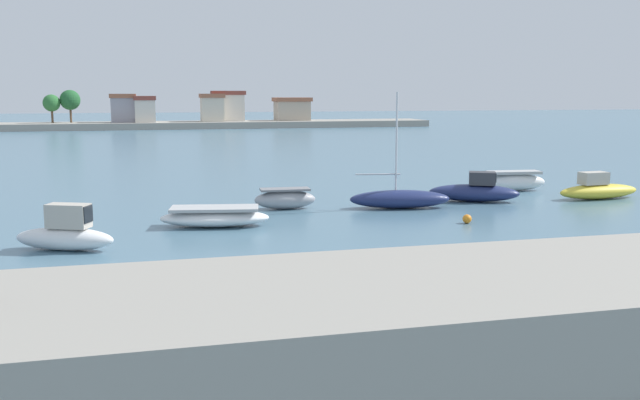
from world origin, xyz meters
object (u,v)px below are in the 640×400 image
Objects in this scene: moored_boat_4 at (400,199)px; mooring_buoy_2 at (467,219)px; moored_boat_6 at (513,181)px; moored_boat_2 at (215,217)px; mooring_buoy_1 at (474,190)px; moored_boat_3 at (285,199)px; moored_boat_1 at (66,234)px; moored_boat_7 at (598,190)px; moored_boat_5 at (475,191)px.

moored_boat_4 reaches higher than mooring_buoy_2.
moored_boat_6 is at bearing 50.31° from mooring_buoy_2.
moored_boat_2 reaches higher than mooring_buoy_1.
mooring_buoy_2 is at bearing -62.03° from moored_boat_4.
moored_boat_4 reaches higher than moored_boat_3.
moored_boat_1 is at bearing -148.68° from moored_boat_4.
moored_boat_2 is 22.28m from moored_boat_7.
moored_boat_5 is at bearing 2.43° from moored_boat_3.
moored_boat_7 is at bearing 17.44° from moored_boat_2.
moored_boat_3 is 10.78m from moored_boat_5.
moored_boat_1 is 28.83m from moored_boat_7.
moored_boat_4 is at bearing 43.76° from moored_boat_1.
moored_boat_5 is (20.85, 7.20, -0.06)m from moored_boat_1.
moored_boat_3 is 18.08m from moored_boat_7.
moored_boat_6 is 2.62m from mooring_buoy_1.
moored_boat_1 is at bearing -140.88° from moored_boat_3.
moored_boat_7 is (28.12, 6.33, -0.11)m from moored_boat_1.
moored_boat_3 is at bearing -165.22° from mooring_buoy_1.
mooring_buoy_1 is at bearing 138.57° from moored_boat_7.
moored_boat_5 is at bearing 24.26° from moored_boat_2.
moored_boat_7 is (22.09, 2.92, 0.10)m from moored_boat_2.
moored_boat_5 is (14.81, 3.79, 0.15)m from moored_boat_2.
mooring_buoy_2 reaches higher than mooring_buoy_1.
moored_boat_4 reaches higher than moored_boat_1.
mooring_buoy_2 is (11.44, -2.15, -0.22)m from moored_boat_2.
moored_boat_6 reaches higher than mooring_buoy_1.
moored_boat_7 is at bearing 18.23° from moored_boat_5.
mooring_buoy_2 is at bearing -118.40° from mooring_buoy_1.
moored_boat_1 reaches higher than mooring_buoy_2.
mooring_buoy_1 is at bearing -178.23° from moored_boat_6.
moored_boat_3 reaches higher than moored_boat_2.
moored_boat_3 is at bearing 172.85° from moored_boat_7.
moored_boat_6 is at bearing 30.18° from moored_boat_2.
moored_boat_2 is 0.98× the size of moored_boat_7.
moored_boat_1 is 0.79× the size of moored_boat_5.
moored_boat_6 reaches higher than mooring_buoy_2.
moored_boat_3 reaches higher than mooring_buoy_2.
moored_boat_5 reaches higher than mooring_buoy_1.
moored_boat_1 is 22.06m from moored_boat_5.
moored_boat_2 is 1.00× the size of moored_boat_5.
moored_boat_6 is 0.80× the size of moored_boat_7.
mooring_buoy_1 is (16.50, 7.20, -0.30)m from moored_boat_2.
moored_boat_1 is at bearing -152.05° from moored_boat_6.
moored_boat_1 is at bearing -175.87° from mooring_buoy_2.
moored_boat_2 is 20.79× the size of mooring_buoy_1.
moored_boat_4 reaches higher than moored_boat_7.
moored_boat_3 is 15.35m from moored_boat_6.
moored_boat_4 is 24.32× the size of mooring_buoy_1.
moored_boat_3 reaches higher than mooring_buoy_1.
moored_boat_2 is at bearing -156.42° from mooring_buoy_1.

